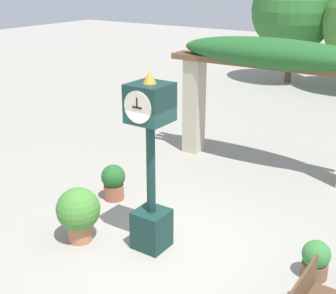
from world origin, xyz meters
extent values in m
plane|color=gray|center=(0.00, 0.00, 0.00)|extent=(60.00, 60.00, 0.00)
cube|color=#14332D|center=(-0.18, -0.08, 0.34)|extent=(0.54, 0.54, 0.69)
cylinder|color=#14332D|center=(-0.18, -0.08, 1.46)|extent=(0.15, 0.15, 1.55)
cylinder|color=gold|center=(-0.18, -0.08, 2.26)|extent=(0.24, 0.24, 0.04)
cube|color=#14332D|center=(-0.18, -0.08, 2.58)|extent=(0.61, 0.61, 0.61)
cylinder|color=beige|center=(-0.18, -0.40, 2.58)|extent=(0.50, 0.02, 0.50)
cylinder|color=beige|center=(-0.18, 0.24, 2.58)|extent=(0.50, 0.02, 0.50)
cube|color=black|center=(-0.18, -0.41, 2.58)|extent=(0.18, 0.01, 0.02)
cube|color=black|center=(-0.18, -0.41, 2.66)|extent=(0.02, 0.01, 0.16)
cone|color=gold|center=(-0.18, -0.08, 2.98)|extent=(0.21, 0.21, 0.19)
cube|color=#BCB299|center=(-2.02, 4.32, 1.23)|extent=(0.44, 0.44, 2.45)
cube|color=brown|center=(0.00, 4.10, 2.52)|extent=(5.08, 0.14, 0.14)
cube|color=brown|center=(0.00, 4.32, 2.52)|extent=(5.08, 0.14, 0.14)
cube|color=brown|center=(0.00, 4.54, 2.52)|extent=(5.08, 0.14, 0.14)
ellipsoid|color=#235B28|center=(0.00, 4.32, 2.77)|extent=(4.54, 1.04, 0.70)
cylinder|color=#B26B4C|center=(-1.36, -0.64, 0.16)|extent=(0.42, 0.42, 0.33)
sphere|color=#427F33|center=(-1.36, -0.64, 0.62)|extent=(0.77, 0.77, 0.77)
cylinder|color=brown|center=(2.43, 0.64, 0.12)|extent=(0.40, 0.40, 0.24)
sphere|color=#387A38|center=(2.43, 0.64, 0.41)|extent=(0.44, 0.44, 0.44)
cylinder|color=#9E563D|center=(-1.92, 0.95, 0.16)|extent=(0.42, 0.42, 0.32)
sphere|color=#235B28|center=(-1.92, 0.95, 0.51)|extent=(0.50, 0.50, 0.50)
cylinder|color=brown|center=(-2.95, 13.73, 0.90)|extent=(0.28, 0.28, 1.81)
sphere|color=#2D6B2D|center=(-2.95, 13.73, 3.02)|extent=(3.45, 3.45, 3.45)
camera|label=1|loc=(4.00, -5.74, 4.48)|focal=50.00mm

